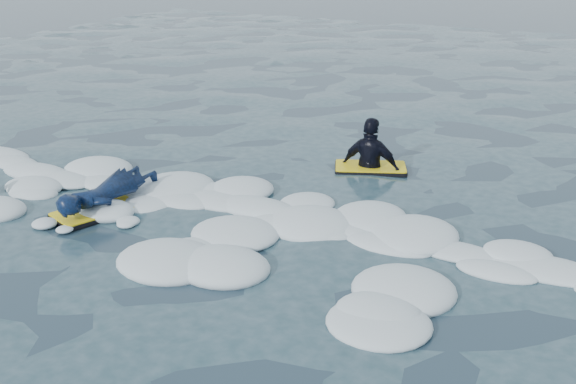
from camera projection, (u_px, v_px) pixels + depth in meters
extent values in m
plane|color=#162636|center=(149.00, 247.00, 9.01)|extent=(120.00, 120.00, 0.00)
cube|color=black|center=(97.00, 212.00, 9.99)|extent=(1.00, 1.32, 0.06)
cube|color=yellow|center=(96.00, 210.00, 9.97)|extent=(0.97, 1.29, 0.02)
imported|color=#0B1F4F|center=(107.00, 192.00, 10.12)|extent=(0.65, 1.76, 0.42)
cube|color=black|center=(370.00, 168.00, 11.74)|extent=(1.31, 1.04, 0.06)
cube|color=yellow|center=(371.00, 166.00, 11.73)|extent=(1.28, 1.01, 0.02)
imported|color=black|center=(370.00, 170.00, 11.75)|extent=(1.03, 0.45, 1.73)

